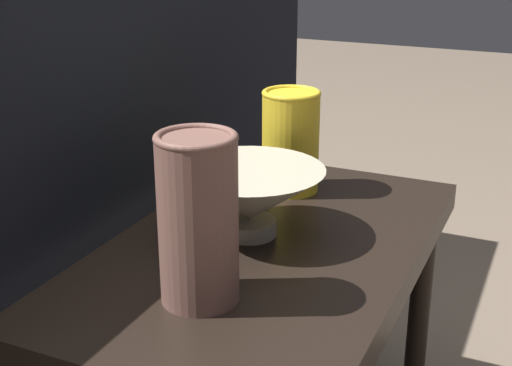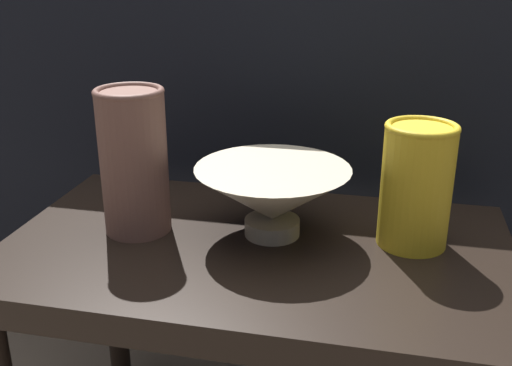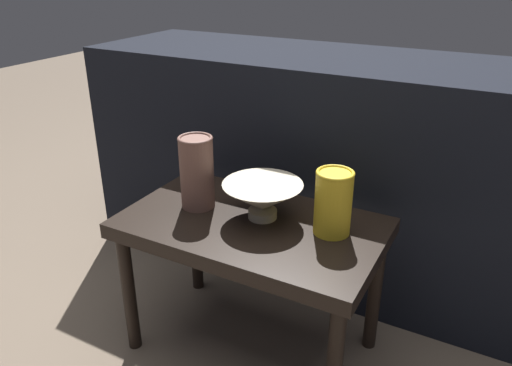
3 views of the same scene
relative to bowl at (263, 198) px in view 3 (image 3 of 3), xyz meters
The scene contains 6 objects.
ground_plane 0.46m from the bowl, 115.38° to the right, with size 8.00×8.00×0.00m, color #6B5B4C.
table 0.11m from the bowl, 115.38° to the right, with size 0.66×0.39×0.40m.
couch_backdrop 0.50m from the bowl, 91.74° to the left, with size 1.60×0.50×0.73m.
bowl is the anchor object (origin of this frame).
vase_textured_left 0.19m from the bowl, behind, with size 0.09×0.09×0.20m.
vase_colorful_right 0.18m from the bowl, ahead, with size 0.09×0.09×0.16m.
Camera 3 is at (0.53, -0.97, 1.02)m, focal length 35.00 mm.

